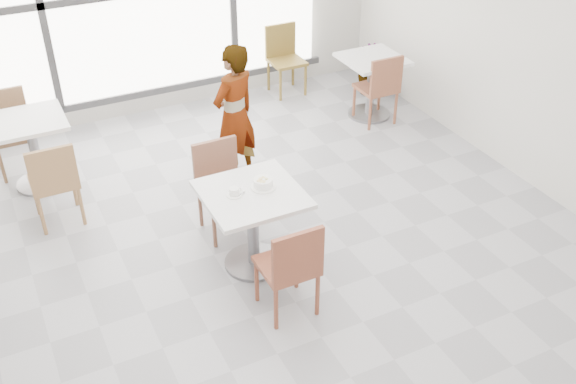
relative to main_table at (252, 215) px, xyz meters
name	(u,v)px	position (x,y,z in m)	size (l,w,h in m)	color
floor	(273,271)	(0.10, -0.17, -0.52)	(7.00, 7.00, 0.00)	#9E9EA5
wall_right	(568,49)	(3.10, -0.17, 0.98)	(7.00, 7.00, 0.00)	silver
main_table	(252,215)	(0.00, 0.00, 0.00)	(0.80, 0.80, 0.75)	white
chair_near	(291,265)	(0.01, -0.70, -0.02)	(0.42, 0.42, 0.87)	brown
chair_far	(220,181)	(-0.03, 0.64, -0.02)	(0.42, 0.42, 0.87)	brown
oatmeal_bowl	(263,183)	(0.11, 0.02, 0.27)	(0.21, 0.21, 0.10)	white
coffee_cup	(235,192)	(-0.14, 0.02, 0.26)	(0.16, 0.13, 0.07)	white
person	(235,116)	(0.41, 1.35, 0.22)	(0.54, 0.35, 1.48)	black
bg_table_left	(33,143)	(-1.45, 2.17, -0.04)	(0.70, 0.70, 0.75)	white
bg_table_right	(372,78)	(2.45, 2.00, -0.04)	(0.70, 0.70, 0.75)	white
bg_chair_left_near	(54,179)	(-1.38, 1.35, -0.02)	(0.42, 0.42, 0.87)	#A4774A
bg_chair_left_far	(10,126)	(-1.60, 2.62, -0.02)	(0.42, 0.42, 0.87)	#896141
bg_chair_right_near	(380,85)	(2.41, 1.76, -0.02)	(0.42, 0.42, 0.87)	brown
bg_chair_right_far	(284,54)	(1.82, 3.12, -0.02)	(0.42, 0.42, 0.87)	olive
plant_right	(372,70)	(2.80, 2.53, -0.20)	(0.36, 0.36, 0.64)	#427844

